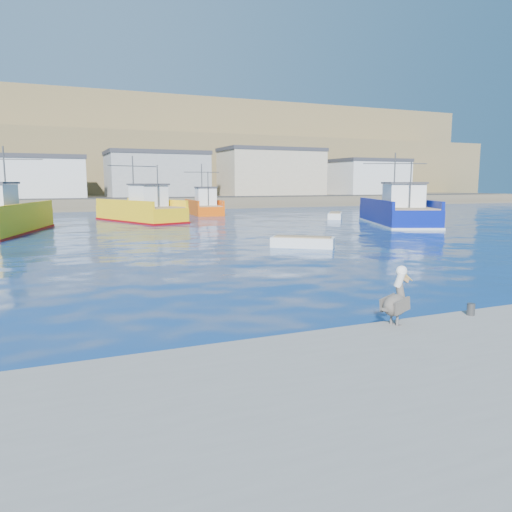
# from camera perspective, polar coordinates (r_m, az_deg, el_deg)

# --- Properties ---
(ground) EXTENTS (260.00, 260.00, 0.00)m
(ground) POSITION_cam_1_polar(r_m,az_deg,el_deg) (14.77, 5.23, -6.63)
(ground) COLOR navy
(ground) RESTS_ON ground
(dock_bollards) EXTENTS (36.20, 0.20, 0.30)m
(dock_bollards) POSITION_cam_1_polar(r_m,az_deg,el_deg) (12.18, 15.46, -7.00)
(dock_bollards) COLOR #4C4C4C
(dock_bollards) RESTS_ON dock
(far_shore) EXTENTS (200.00, 81.00, 24.00)m
(far_shore) POSITION_cam_1_polar(r_m,az_deg,el_deg) (122.04, -20.20, 10.30)
(far_shore) COLOR brown
(far_shore) RESTS_ON ground
(trawler_yellow_a) EXTENTS (7.54, 13.25, 6.68)m
(trawler_yellow_a) POSITION_cam_1_polar(r_m,az_deg,el_deg) (42.19, -27.18, 3.78)
(trawler_yellow_a) COLOR yellow
(trawler_yellow_a) RESTS_ON ground
(trawler_yellow_b) EXTENTS (7.68, 12.10, 6.53)m
(trawler_yellow_b) POSITION_cam_1_polar(r_m,az_deg,el_deg) (50.92, -12.96, 5.05)
(trawler_yellow_b) COLOR yellow
(trawler_yellow_b) RESTS_ON ground
(trawler_blue) EXTENTS (8.84, 13.22, 6.67)m
(trawler_blue) POSITION_cam_1_polar(r_m,az_deg,el_deg) (47.95, 15.89, 4.82)
(trawler_blue) COLOR navy
(trawler_blue) RESTS_ON ground
(boat_orange) EXTENTS (4.34, 8.49, 6.08)m
(boat_orange) POSITION_cam_1_polar(r_m,az_deg,el_deg) (60.68, -5.95, 5.71)
(boat_orange) COLOR #E64D06
(boat_orange) RESTS_ON ground
(skiff_mid) EXTENTS (3.73, 3.27, 0.80)m
(skiff_mid) POSITION_cam_1_polar(r_m,az_deg,el_deg) (29.78, 5.35, 1.48)
(skiff_mid) COLOR silver
(skiff_mid) RESTS_ON ground
(skiff_far) EXTENTS (3.31, 3.96, 0.84)m
(skiff_far) POSITION_cam_1_polar(r_m,az_deg,el_deg) (54.11, 9.02, 4.52)
(skiff_far) COLOR silver
(skiff_far) RESTS_ON ground
(pelican) EXTENTS (1.12, 0.65, 1.39)m
(pelican) POSITION_cam_1_polar(r_m,az_deg,el_deg) (12.18, 15.77, -4.85)
(pelican) COLOR #595451
(pelican) RESTS_ON dock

